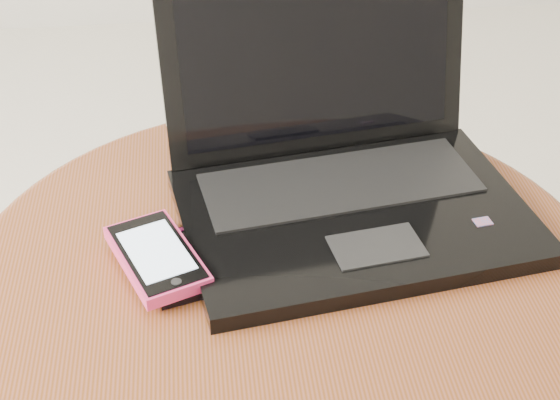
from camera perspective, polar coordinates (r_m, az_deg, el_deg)
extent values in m
cylinder|color=brown|center=(0.86, 0.44, -5.32)|extent=(0.65, 0.65, 0.03)
torus|color=brown|center=(0.86, 0.44, -5.32)|extent=(0.68, 0.68, 0.03)
cube|color=black|center=(0.91, 5.14, -1.13)|extent=(0.40, 0.31, 0.02)
cube|color=black|center=(0.94, 4.14, 1.20)|extent=(0.32, 0.16, 0.00)
cube|color=black|center=(0.85, 6.66, -3.17)|extent=(0.10, 0.07, 0.00)
cube|color=red|center=(0.91, 13.75, -1.46)|extent=(0.02, 0.02, 0.00)
cube|color=black|center=(0.97, 2.52, 9.80)|extent=(0.36, 0.11, 0.22)
cube|color=black|center=(0.96, 2.60, 9.74)|extent=(0.32, 0.09, 0.19)
cube|color=black|center=(0.85, -7.28, -4.52)|extent=(0.08, 0.12, 0.01)
cube|color=#A80C5B|center=(0.89, -8.20, -2.35)|extent=(0.06, 0.02, 0.00)
cube|color=#E5326E|center=(0.85, -8.46, -3.89)|extent=(0.11, 0.14, 0.01)
cube|color=black|center=(0.84, -8.50, -3.51)|extent=(0.10, 0.14, 0.00)
cube|color=silver|center=(0.84, -8.51, -3.45)|extent=(0.08, 0.10, 0.00)
cylinder|color=black|center=(0.80, -7.13, -5.59)|extent=(0.01, 0.01, 0.00)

